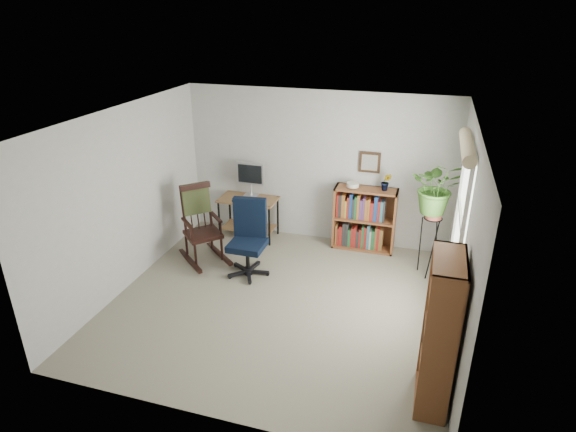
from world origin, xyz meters
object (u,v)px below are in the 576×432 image
(rocking_chair, at_px, (202,224))
(low_bookshelf, at_px, (364,219))
(office_chair, at_px, (247,239))
(desk, at_px, (249,218))
(tall_bookshelf, at_px, (439,333))

(rocking_chair, bearing_deg, low_bookshelf, -19.72)
(office_chair, xyz_separation_m, low_bookshelf, (1.45, 1.28, -0.05))
(rocking_chair, bearing_deg, desk, 24.01)
(office_chair, distance_m, rocking_chair, 0.81)
(tall_bookshelf, bearing_deg, desk, 136.23)
(desk, distance_m, low_bookshelf, 1.88)
(desk, height_order, office_chair, office_chair)
(office_chair, xyz_separation_m, tall_bookshelf, (2.56, -1.70, 0.22))
(desk, height_order, low_bookshelf, low_bookshelf)
(desk, distance_m, office_chair, 1.25)
(low_bookshelf, bearing_deg, office_chair, -138.54)
(office_chair, bearing_deg, tall_bookshelf, -41.01)
(desk, xyz_separation_m, rocking_chair, (-0.36, -0.94, 0.25))
(office_chair, xyz_separation_m, rocking_chair, (-0.78, 0.21, 0.03))
(office_chair, bearing_deg, low_bookshelf, 34.04)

